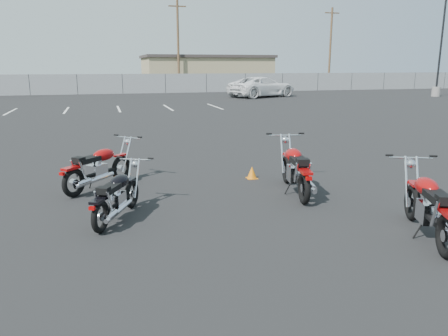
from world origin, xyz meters
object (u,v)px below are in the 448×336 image
object	(u,v)px
motorcycle_third_red	(296,169)
motorcycle_front_red	(99,168)
motorcycle_second_black	(117,196)
motorcycle_rear_red	(430,206)
white_van	(262,81)

from	to	relation	value
motorcycle_third_red	motorcycle_front_red	bearing A→B (deg)	159.91
motorcycle_second_black	motorcycle_rear_red	xyz separation A→B (m)	(4.51, -2.08, 0.08)
motorcycle_second_black	white_van	bearing A→B (deg)	64.93
white_van	motorcycle_third_red	bearing A→B (deg)	138.15
white_van	motorcycle_front_red	bearing A→B (deg)	129.81
motorcycle_second_black	white_van	world-z (taller)	white_van
motorcycle_second_black	motorcycle_third_red	bearing A→B (deg)	10.26
motorcycle_rear_red	white_van	size ratio (longest dim) A/B	0.31
motorcycle_front_red	motorcycle_second_black	distance (m)	2.08
motorcycle_rear_red	motorcycle_third_red	bearing A→B (deg)	109.07
motorcycle_front_red	motorcycle_rear_red	size ratio (longest dim) A/B	0.82
motorcycle_third_red	white_van	world-z (taller)	white_van
motorcycle_third_red	motorcycle_second_black	bearing A→B (deg)	-169.74
motorcycle_second_black	motorcycle_rear_red	distance (m)	4.97
motorcycle_third_red	motorcycle_rear_red	distance (m)	2.88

